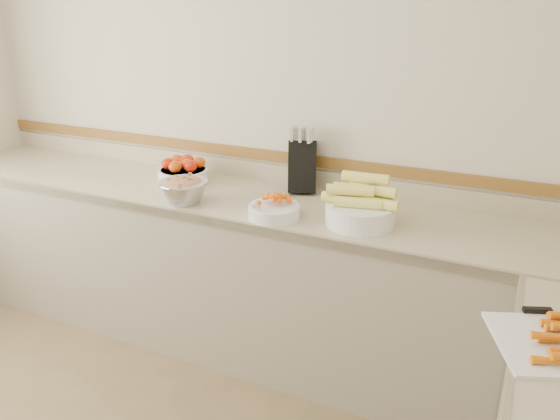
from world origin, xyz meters
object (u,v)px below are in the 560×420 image
at_px(cherry_tomato_bowl, 274,209).
at_px(rhubarb_bowl, 184,189).
at_px(tomato_bowl, 183,171).
at_px(corn_bowl, 360,207).
at_px(knife_block, 302,165).

relative_size(cherry_tomato_bowl, rhubarb_bowl, 0.97).
height_order(tomato_bowl, cherry_tomato_bowl, tomato_bowl).
height_order(tomato_bowl, corn_bowl, corn_bowl).
xyz_separation_m(tomato_bowl, cherry_tomato_bowl, (0.71, -0.28, -0.02)).
xyz_separation_m(knife_block, cherry_tomato_bowl, (0.03, -0.42, -0.10)).
height_order(knife_block, corn_bowl, knife_block).
bearing_deg(knife_block, tomato_bowl, -168.33).
distance_m(cherry_tomato_bowl, corn_bowl, 0.41).
bearing_deg(knife_block, cherry_tomato_bowl, -85.23).
xyz_separation_m(knife_block, tomato_bowl, (-0.67, -0.14, -0.08)).
distance_m(tomato_bowl, corn_bowl, 1.11).
bearing_deg(knife_block, rhubarb_bowl, -137.49).
height_order(tomato_bowl, rhubarb_bowl, rhubarb_bowl).
bearing_deg(cherry_tomato_bowl, knife_block, 94.77).
relative_size(knife_block, tomato_bowl, 1.26).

